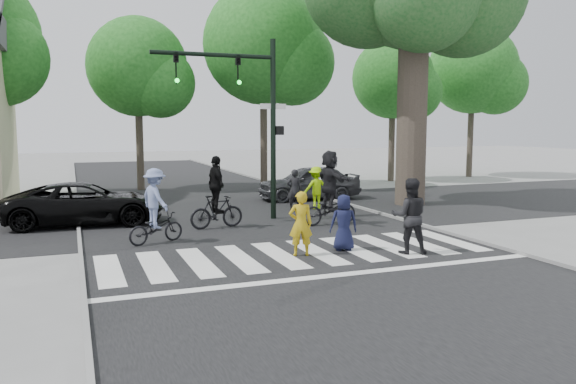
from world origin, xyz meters
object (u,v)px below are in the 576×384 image
at_px(pedestrian_woman, 301,224).
at_px(cyclist_mid, 216,199).
at_px(pedestrian_adult, 410,216).
at_px(pedestrian_child, 344,223).
at_px(cyclist_left, 156,211).
at_px(traffic_signal, 249,103).
at_px(car_suv, 86,203).
at_px(cyclist_right, 330,192).
at_px(car_grey, 309,182).

distance_m(pedestrian_woman, cyclist_mid, 4.50).
height_order(pedestrian_woman, pedestrian_adult, pedestrian_adult).
height_order(pedestrian_child, pedestrian_adult, pedestrian_adult).
bearing_deg(pedestrian_adult, cyclist_mid, -30.65).
distance_m(cyclist_left, cyclist_mid, 2.63).
relative_size(traffic_signal, car_suv, 1.22).
bearing_deg(traffic_signal, cyclist_right, -39.10).
xyz_separation_m(traffic_signal, pedestrian_adult, (2.23, -6.16, -2.96)).
bearing_deg(traffic_signal, cyclist_left, -142.40).
bearing_deg(pedestrian_child, cyclist_mid, -47.45).
relative_size(pedestrian_adult, car_suv, 0.38).
distance_m(cyclist_mid, car_grey, 7.47).
distance_m(cyclist_mid, car_suv, 4.33).
relative_size(pedestrian_child, pedestrian_adult, 0.77).
xyz_separation_m(pedestrian_child, car_suv, (-6.01, 6.37, -0.04)).
bearing_deg(pedestrian_woman, cyclist_right, -110.17).
bearing_deg(cyclist_right, pedestrian_woman, -124.41).
bearing_deg(car_grey, car_suv, -66.51).
height_order(cyclist_mid, car_grey, cyclist_mid).
height_order(cyclist_left, cyclist_right, cyclist_right).
xyz_separation_m(cyclist_mid, car_grey, (5.34, 5.22, -0.18)).
bearing_deg(car_suv, pedestrian_adult, -130.82).
relative_size(pedestrian_adult, cyclist_mid, 0.84).
height_order(cyclist_mid, car_suv, cyclist_mid).
bearing_deg(car_grey, traffic_signal, -38.69).
distance_m(traffic_signal, cyclist_left, 5.32).
bearing_deg(cyclist_left, cyclist_mid, 37.90).
relative_size(traffic_signal, car_grey, 1.37).
distance_m(pedestrian_child, car_grey, 9.94).
bearing_deg(cyclist_left, car_suv, 114.27).
height_order(traffic_signal, pedestrian_woman, traffic_signal).
relative_size(traffic_signal, pedestrian_child, 4.17).
bearing_deg(cyclist_mid, pedestrian_child, -62.07).
bearing_deg(pedestrian_child, car_grey, -93.51).
bearing_deg(pedestrian_child, traffic_signal, -66.23).
xyz_separation_m(traffic_signal, pedestrian_woman, (-0.39, -5.44, -3.11)).
xyz_separation_m(cyclist_mid, car_suv, (-3.76, 2.14, -0.24)).
height_order(pedestrian_child, cyclist_mid, cyclist_mid).
xyz_separation_m(pedestrian_woman, cyclist_right, (2.53, 3.70, 0.27)).
xyz_separation_m(pedestrian_woman, car_grey, (4.33, 9.60, -0.05)).
bearing_deg(cyclist_mid, traffic_signal, 37.16).
distance_m(cyclist_mid, cyclist_right, 3.60).
bearing_deg(cyclist_left, cyclist_right, 9.39).
bearing_deg(car_suv, cyclist_right, -107.51).
height_order(pedestrian_adult, cyclist_right, cyclist_right).
relative_size(pedestrian_child, car_suv, 0.29).
xyz_separation_m(cyclist_right, car_grey, (1.80, 5.90, -0.32)).
bearing_deg(pedestrian_child, cyclist_left, -16.63).
bearing_deg(cyclist_right, cyclist_left, -170.61).
height_order(pedestrian_adult, car_grey, pedestrian_adult).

